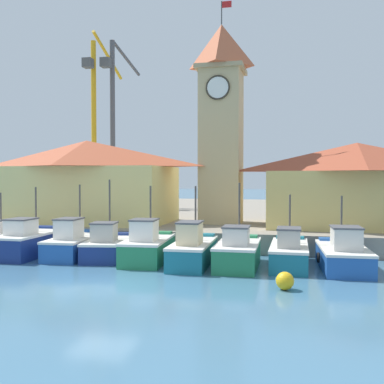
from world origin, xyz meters
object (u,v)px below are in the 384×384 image
(fishing_boat_far_right, at_px, (343,255))
(port_crane_far, at_px, (113,142))
(fishing_boat_mid_right, at_px, (193,250))
(warehouse_left, at_px, (87,180))
(mooring_buoy, at_px, (285,281))
(fishing_boat_center, at_px, (148,247))
(fishing_boat_left_inner, at_px, (75,243))
(warehouse_right, at_px, (357,184))
(fishing_boat_right_inner, at_px, (238,252))
(port_crane_near, at_px, (95,141))
(clock_tower, at_px, (221,118))
(fishing_boat_left_outer, at_px, (30,242))
(fishing_boat_mid_left, at_px, (107,246))
(fishing_boat_right_outer, at_px, (289,253))

(fishing_boat_far_right, distance_m, port_crane_far, 34.01)
(fishing_boat_mid_right, distance_m, warehouse_left, 13.09)
(mooring_buoy, bearing_deg, fishing_boat_mid_right, 138.93)
(fishing_boat_center, height_order, port_crane_far, port_crane_far)
(fishing_boat_left_inner, distance_m, warehouse_right, 18.08)
(warehouse_right, relative_size, port_crane_far, 0.63)
(fishing_boat_right_inner, bearing_deg, warehouse_left, 146.28)
(fishing_boat_center, bearing_deg, port_crane_near, 120.88)
(fishing_boat_center, relative_size, warehouse_right, 0.40)
(fishing_boat_mid_right, relative_size, clock_tower, 0.33)
(fishing_boat_left_outer, height_order, port_crane_far, port_crane_far)
(port_crane_near, relative_size, port_crane_far, 1.05)
(port_crane_far, height_order, mooring_buoy, port_crane_far)
(fishing_boat_mid_right, xyz_separation_m, mooring_buoy, (4.67, -4.07, -0.41))
(warehouse_right, bearing_deg, fishing_boat_mid_left, -149.15)
(warehouse_right, bearing_deg, port_crane_far, 145.95)
(clock_tower, height_order, port_crane_near, port_crane_near)
(fishing_boat_right_inner, height_order, port_crane_near, port_crane_near)
(fishing_boat_far_right, height_order, port_crane_far, port_crane_far)
(warehouse_left, distance_m, port_crane_far, 18.34)
(fishing_boat_right_inner, xyz_separation_m, port_crane_near, (-19.15, 24.35, 7.72))
(warehouse_left, bearing_deg, fishing_boat_mid_left, -56.65)
(fishing_boat_mid_left, height_order, mooring_buoy, fishing_boat_mid_left)
(fishing_boat_center, bearing_deg, fishing_boat_right_inner, -3.54)
(fishing_boat_mid_left, distance_m, fishing_boat_far_right, 12.23)
(fishing_boat_center, xyz_separation_m, port_crane_far, (-12.53, 24.83, 7.53))
(warehouse_right, bearing_deg, mooring_buoy, -107.98)
(fishing_boat_left_inner, xyz_separation_m, port_crane_near, (-9.93, 23.51, 7.73))
(fishing_boat_mid_left, bearing_deg, warehouse_left, 123.35)
(fishing_boat_left_outer, relative_size, clock_tower, 0.33)
(fishing_boat_right_inner, distance_m, clock_tower, 12.61)
(mooring_buoy, bearing_deg, port_crane_near, 127.19)
(clock_tower, relative_size, port_crane_far, 0.84)
(fishing_boat_left_inner, xyz_separation_m, fishing_boat_right_inner, (9.22, -0.85, 0.01))
(warehouse_right, relative_size, mooring_buoy, 16.27)
(fishing_boat_left_outer, distance_m, fishing_boat_center, 7.08)
(fishing_boat_left_inner, xyz_separation_m, fishing_boat_mid_left, (2.00, -0.14, -0.05))
(warehouse_left, relative_size, port_crane_far, 0.67)
(fishing_boat_mid_right, bearing_deg, clock_tower, 90.90)
(port_crane_near, bearing_deg, fishing_boat_center, -59.12)
(fishing_boat_center, xyz_separation_m, fishing_boat_far_right, (9.77, 0.30, -0.07))
(warehouse_right, distance_m, port_crane_near, 30.33)
(port_crane_near, bearing_deg, warehouse_left, -66.47)
(fishing_boat_right_outer, relative_size, port_crane_near, 0.25)
(port_crane_near, bearing_deg, fishing_boat_left_outer, -72.96)
(fishing_boat_left_outer, xyz_separation_m, port_crane_near, (-7.31, 23.85, 7.68))
(fishing_boat_left_inner, relative_size, clock_tower, 0.33)
(port_crane_far, bearing_deg, fishing_boat_mid_left, -67.58)
(fishing_boat_far_right, relative_size, clock_tower, 0.33)
(fishing_boat_left_outer, relative_size, fishing_boat_right_outer, 1.03)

